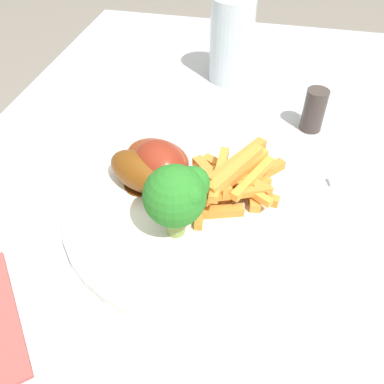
% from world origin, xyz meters
% --- Properties ---
extents(dining_table, '(0.96, 0.73, 0.74)m').
position_xyz_m(dining_table, '(0.00, 0.00, 0.61)').
color(dining_table, '#B7B7BC').
rests_on(dining_table, ground_plane).
extents(dinner_plate, '(0.28, 0.28, 0.01)m').
position_xyz_m(dinner_plate, '(0.08, -0.04, 0.74)').
color(dinner_plate, white).
rests_on(dinner_plate, dining_table).
extents(broccoli_floret_front, '(0.07, 0.06, 0.08)m').
position_xyz_m(broccoli_floret_front, '(0.11, -0.05, 0.80)').
color(broccoli_floret_front, '#8CA151').
rests_on(broccoli_floret_front, dinner_plate).
extents(carrot_fries_pile, '(0.14, 0.13, 0.05)m').
position_xyz_m(carrot_fries_pile, '(0.05, -0.00, 0.77)').
color(carrot_fries_pile, orange).
rests_on(carrot_fries_pile, dinner_plate).
extents(chicken_drumstick_near, '(0.07, 0.13, 0.04)m').
position_xyz_m(chicken_drumstick_near, '(0.03, -0.09, 0.77)').
color(chicken_drumstick_near, '#62200C').
rests_on(chicken_drumstick_near, dinner_plate).
extents(chicken_drumstick_far, '(0.10, 0.11, 0.05)m').
position_xyz_m(chicken_drumstick_far, '(0.05, -0.08, 0.77)').
color(chicken_drumstick_far, '#63180D').
rests_on(chicken_drumstick_far, dinner_plate).
extents(chicken_drumstick_extra, '(0.08, 0.13, 0.04)m').
position_xyz_m(chicken_drumstick_extra, '(0.06, -0.10, 0.77)').
color(chicken_drumstick_extra, '#512409').
rests_on(chicken_drumstick_extra, dinner_plate).
extents(water_glass, '(0.07, 0.07, 0.13)m').
position_xyz_m(water_glass, '(-0.24, -0.05, 0.80)').
color(water_glass, silver).
rests_on(water_glass, dining_table).
extents(pepper_shaker, '(0.03, 0.03, 0.06)m').
position_xyz_m(pepper_shaker, '(-0.12, 0.09, 0.77)').
color(pepper_shaker, '#423833').
rests_on(pepper_shaker, dining_table).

